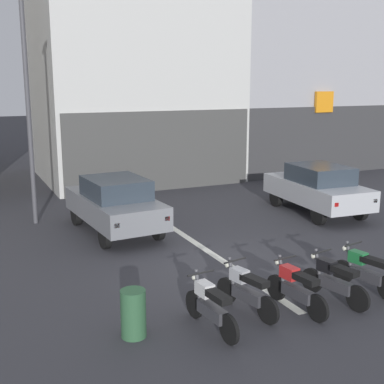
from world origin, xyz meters
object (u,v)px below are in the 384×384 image
(car_silver_parked_kerbside, at_px, (317,187))
(street_lamp, at_px, (27,85))
(motorcycle_silver_row_left_mid, at_px, (246,290))
(trash_bin, at_px, (133,314))
(motorcycle_black_row_right_mid, at_px, (334,280))
(motorcycle_green_row_rightmost, at_px, (365,271))
(car_grey_crossing_near, at_px, (115,203))
(motorcycle_white_row_leftmost, at_px, (210,306))
(motorcycle_red_row_centre, at_px, (296,288))

(car_silver_parked_kerbside, relative_size, street_lamp, 0.60)
(motorcycle_silver_row_left_mid, bearing_deg, trash_bin, -179.93)
(car_silver_parked_kerbside, distance_m, motorcycle_black_row_right_mid, 7.21)
(motorcycle_green_row_rightmost, bearing_deg, car_grey_crossing_near, 118.97)
(car_grey_crossing_near, bearing_deg, motorcycle_white_row_leftmost, -91.62)
(motorcycle_red_row_centre, bearing_deg, car_silver_parked_kerbside, 48.96)
(car_grey_crossing_near, distance_m, motorcycle_silver_row_left_mid, 6.26)
(car_silver_parked_kerbside, relative_size, motorcycle_green_row_rightmost, 2.54)
(car_silver_parked_kerbside, xyz_separation_m, motorcycle_silver_row_left_mid, (-6.04, -5.58, -0.43))
(motorcycle_black_row_right_mid, bearing_deg, car_silver_parked_kerbside, 54.48)
(motorcycle_white_row_leftmost, xyz_separation_m, motorcycle_green_row_rightmost, (3.71, 0.17, 0.00))
(motorcycle_red_row_centre, bearing_deg, street_lamp, 113.20)
(motorcycle_red_row_centre, relative_size, motorcycle_black_row_right_mid, 1.01)
(car_silver_parked_kerbside, xyz_separation_m, motorcycle_black_row_right_mid, (-4.18, -5.86, -0.43))
(car_grey_crossing_near, distance_m, motorcycle_black_row_right_mid, 7.01)
(car_grey_crossing_near, height_order, motorcycle_black_row_right_mid, car_grey_crossing_near)
(motorcycle_silver_row_left_mid, distance_m, motorcycle_red_row_centre, 0.98)
(car_silver_parked_kerbside, distance_m, motorcycle_white_row_leftmost, 9.14)
(motorcycle_red_row_centre, distance_m, trash_bin, 3.19)
(street_lamp, bearing_deg, car_silver_parked_kerbside, -16.91)
(car_grey_crossing_near, xyz_separation_m, motorcycle_green_row_rightmost, (3.52, -6.37, -0.43))
(motorcycle_silver_row_left_mid, height_order, motorcycle_red_row_centre, same)
(street_lamp, bearing_deg, motorcycle_red_row_centre, -66.80)
(car_grey_crossing_near, xyz_separation_m, car_silver_parked_kerbside, (6.78, -0.63, 0.00))
(motorcycle_white_row_leftmost, distance_m, motorcycle_silver_row_left_mid, 0.98)
(motorcycle_black_row_right_mid, relative_size, trash_bin, 1.94)
(motorcycle_white_row_leftmost, bearing_deg, motorcycle_red_row_centre, 1.12)
(street_lamp, xyz_separation_m, motorcycle_green_row_rightmost, (5.51, -8.40, -3.77))
(motorcycle_white_row_leftmost, bearing_deg, motorcycle_silver_row_left_mid, 19.74)
(motorcycle_green_row_rightmost, xyz_separation_m, trash_bin, (-5.03, 0.16, -0.03))
(car_silver_parked_kerbside, xyz_separation_m, motorcycle_green_row_rightmost, (-3.26, -5.74, -0.43))
(street_lamp, height_order, motorcycle_silver_row_left_mid, street_lamp)
(motorcycle_black_row_right_mid, bearing_deg, trash_bin, 176.05)
(street_lamp, height_order, motorcycle_red_row_centre, street_lamp)
(motorcycle_white_row_leftmost, distance_m, motorcycle_green_row_rightmost, 3.71)
(car_grey_crossing_near, relative_size, street_lamp, 0.61)
(car_silver_parked_kerbside, relative_size, motorcycle_silver_row_left_mid, 2.55)
(street_lamp, distance_m, motorcycle_black_row_right_mid, 10.39)
(motorcycle_red_row_centre, relative_size, trash_bin, 1.96)
(street_lamp, bearing_deg, motorcycle_green_row_rightmost, -56.73)
(motorcycle_silver_row_left_mid, xyz_separation_m, trash_bin, (-2.24, -0.00, -0.03))
(street_lamp, distance_m, motorcycle_silver_row_left_mid, 9.46)
(motorcycle_green_row_rightmost, bearing_deg, motorcycle_silver_row_left_mid, 176.71)
(street_lamp, distance_m, motorcycle_white_row_leftmost, 9.54)
(motorcycle_white_row_leftmost, distance_m, motorcycle_black_row_right_mid, 2.78)
(car_silver_parked_kerbside, bearing_deg, car_grey_crossing_near, 174.69)
(car_grey_crossing_near, height_order, motorcycle_red_row_centre, car_grey_crossing_near)
(car_silver_parked_kerbside, relative_size, trash_bin, 4.95)
(motorcycle_red_row_centre, height_order, trash_bin, motorcycle_red_row_centre)
(car_grey_crossing_near, xyz_separation_m, street_lamp, (-1.99, 2.04, 3.34))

